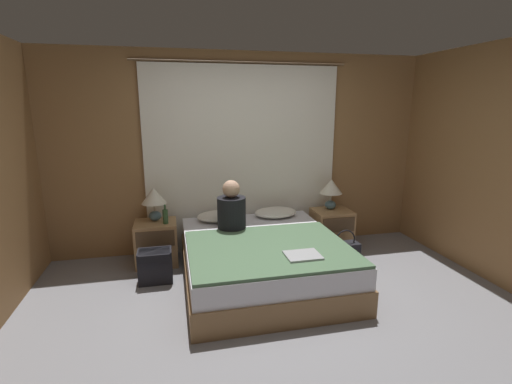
% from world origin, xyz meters
% --- Properties ---
extents(ground_plane, '(16.00, 16.00, 0.00)m').
position_xyz_m(ground_plane, '(0.00, 0.00, 0.00)').
color(ground_plane, gray).
extents(wall_back, '(4.89, 0.06, 2.50)m').
position_xyz_m(wall_back, '(0.00, 1.84, 1.25)').
color(wall_back, olive).
rests_on(wall_back, ground_plane).
extents(curtain_panel, '(2.65, 0.02, 2.37)m').
position_xyz_m(curtain_panel, '(0.00, 1.78, 1.18)').
color(curtain_panel, white).
rests_on(curtain_panel, ground_plane).
extents(bed, '(1.64, 1.92, 0.47)m').
position_xyz_m(bed, '(0.00, 0.76, 0.23)').
color(bed, olive).
rests_on(bed, ground_plane).
extents(nightstand_left, '(0.48, 0.43, 0.52)m').
position_xyz_m(nightstand_left, '(-1.12, 1.47, 0.26)').
color(nightstand_left, '#A87F51').
rests_on(nightstand_left, ground_plane).
extents(nightstand_right, '(0.48, 0.43, 0.52)m').
position_xyz_m(nightstand_right, '(1.12, 1.47, 0.26)').
color(nightstand_right, '#A87F51').
rests_on(nightstand_right, ground_plane).
extents(lamp_left, '(0.29, 0.29, 0.40)m').
position_xyz_m(lamp_left, '(-1.12, 1.53, 0.79)').
color(lamp_left, slate).
rests_on(lamp_left, nightstand_left).
extents(lamp_right, '(0.29, 0.29, 0.40)m').
position_xyz_m(lamp_right, '(1.12, 1.53, 0.79)').
color(lamp_right, slate).
rests_on(lamp_right, nightstand_right).
extents(pillow_left, '(0.54, 0.35, 0.12)m').
position_xyz_m(pillow_left, '(-0.36, 1.51, 0.53)').
color(pillow_left, silver).
rests_on(pillow_left, bed).
extents(pillow_right, '(0.54, 0.35, 0.12)m').
position_xyz_m(pillow_right, '(0.36, 1.51, 0.53)').
color(pillow_right, silver).
rests_on(pillow_right, bed).
extents(blanket_on_bed, '(1.58, 1.27, 0.03)m').
position_xyz_m(blanket_on_bed, '(0.00, 0.47, 0.48)').
color(blanket_on_bed, '#4C6B4C').
rests_on(blanket_on_bed, bed).
extents(person_left_in_bed, '(0.32, 0.32, 0.58)m').
position_xyz_m(person_left_in_bed, '(-0.26, 1.14, 0.71)').
color(person_left_in_bed, black).
rests_on(person_left_in_bed, bed).
extents(beer_bottle_on_left_stand, '(0.06, 0.06, 0.22)m').
position_xyz_m(beer_bottle_on_left_stand, '(-1.00, 1.39, 0.61)').
color(beer_bottle_on_left_stand, '#2D4C28').
rests_on(beer_bottle_on_left_stand, nightstand_left).
extents(laptop_on_bed, '(0.32, 0.26, 0.02)m').
position_xyz_m(laptop_on_bed, '(0.24, 0.17, 0.51)').
color(laptop_on_bed, '#9EA0A5').
rests_on(laptop_on_bed, blanket_on_bed).
extents(backpack_on_floor, '(0.35, 0.26, 0.36)m').
position_xyz_m(backpack_on_floor, '(-1.12, 0.98, 0.20)').
color(backpack_on_floor, black).
rests_on(backpack_on_floor, ground_plane).
extents(handbag_on_floor, '(0.34, 0.18, 0.39)m').
position_xyz_m(handbag_on_floor, '(1.11, 1.04, 0.12)').
color(handbag_on_floor, black).
rests_on(handbag_on_floor, ground_plane).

